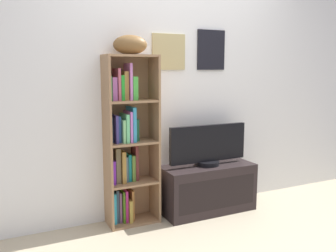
{
  "coord_description": "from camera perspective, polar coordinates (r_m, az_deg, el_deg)",
  "views": [
    {
      "loc": [
        -1.48,
        -1.98,
        1.38
      ],
      "look_at": [
        -0.14,
        0.85,
        0.89
      ],
      "focal_mm": 38.24,
      "sensor_mm": 36.0,
      "label": 1
    }
  ],
  "objects": [
    {
      "name": "back_wall",
      "position": [
        3.45,
        0.09,
        6.08
      ],
      "size": [
        4.8,
        0.08,
        2.42
      ],
      "color": "silver",
      "rests_on": "ground"
    },
    {
      "name": "bookshelf",
      "position": [
        3.21,
        -6.68,
        -2.82
      ],
      "size": [
        0.46,
        0.25,
        1.51
      ],
      "color": "#946F4C",
      "rests_on": "ground"
    },
    {
      "name": "football",
      "position": [
        3.14,
        -6.07,
        12.75
      ],
      "size": [
        0.33,
        0.24,
        0.17
      ],
      "primitive_type": "ellipsoid",
      "rotation": [
        0.0,
        0.0,
        -0.3
      ],
      "color": "brown",
      "rests_on": "bookshelf"
    },
    {
      "name": "tv_stand",
      "position": [
        3.59,
        6.32,
        -9.81
      ],
      "size": [
        0.92,
        0.38,
        0.47
      ],
      "color": "black",
      "rests_on": "ground"
    },
    {
      "name": "television",
      "position": [
        3.48,
        6.44,
        -3.09
      ],
      "size": [
        0.82,
        0.22,
        0.4
      ],
      "color": "black",
      "rests_on": "tv_stand"
    }
  ]
}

